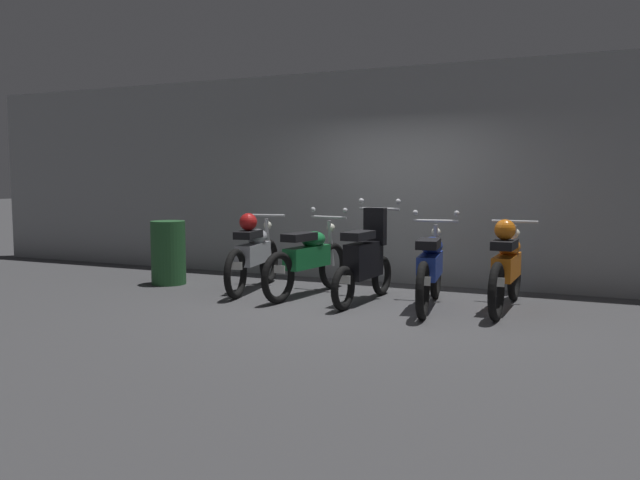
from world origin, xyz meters
The scene contains 8 objects.
ground_plane centered at (0.00, 0.00, 0.00)m, with size 80.00×80.00×0.00m, color #424244.
back_wall centered at (0.00, 2.05, 1.58)m, with size 16.00×0.30×3.16m, color gray.
motorbike_slot_0 centered at (-1.70, 0.49, 0.53)m, with size 0.57×1.94×1.08m.
motorbike_slot_1 centered at (-0.84, 0.45, 0.49)m, with size 0.58×1.94×1.15m.
motorbike_slot_2 centered at (0.00, 0.32, 0.53)m, with size 0.59×1.68×1.29m.
motorbike_slot_3 centered at (0.84, 0.29, 0.49)m, with size 0.59×1.94×1.15m.
motorbike_slot_4 centered at (1.70, 0.54, 0.53)m, with size 0.56×1.95×1.08m.
trash_bin centered at (-3.11, 0.44, 0.47)m, with size 0.50×0.50×0.93m, color #26592D.
Camera 1 is at (2.74, -7.19, 1.54)m, focal length 36.05 mm.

